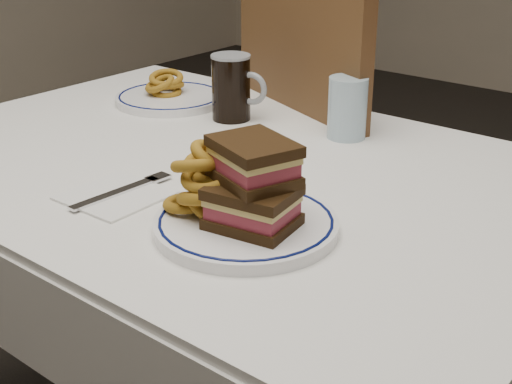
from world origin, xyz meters
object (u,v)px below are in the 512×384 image
Objects in this scene: main_plate at (246,224)px; far_plate at (170,98)px; beer_mug at (232,87)px; chair_far at (342,180)px; reuben_sandwich at (253,184)px.

far_plate is at bearing 144.73° from main_plate.
far_plate is (-0.19, 0.01, -0.06)m from beer_mug.
chair_far is at bearing 111.07° from main_plate.
reuben_sandwich is at bearing -67.82° from chair_far.
reuben_sandwich is 0.54m from beer_mug.
beer_mug reaches higher than far_plate.
beer_mug is 0.20m from far_plate.
beer_mug reaches higher than main_plate.
beer_mug is (-0.38, 0.39, -0.01)m from reuben_sandwich.
main_plate is 1.83× the size of reuben_sandwich.
main_plate is 0.67m from far_plate.
beer_mug is (-0.11, -0.28, 0.27)m from chair_far.
chair_far is 3.86× the size of main_plate.
chair_far reaches higher than reuben_sandwich.
main_plate is 1.94× the size of beer_mug.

